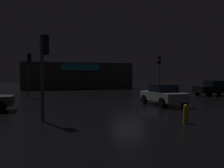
# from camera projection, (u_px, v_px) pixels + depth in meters

# --- Properties ---
(ground_plane) EXTENTS (120.00, 120.00, 0.00)m
(ground_plane) POSITION_uv_depth(u_px,v_px,m) (128.00, 102.00, 19.73)
(ground_plane) COLOR black
(store_building) EXTENTS (17.74, 8.28, 4.24)m
(store_building) POSITION_uv_depth(u_px,v_px,m) (76.00, 76.00, 42.44)
(store_building) COLOR #4C4742
(store_building) RESTS_ON ground
(traffic_signal_main) EXTENTS (0.43, 0.42, 4.25)m
(traffic_signal_main) POSITION_uv_depth(u_px,v_px,m) (29.00, 66.00, 23.71)
(traffic_signal_main) COLOR #595B60
(traffic_signal_main) RESTS_ON ground
(traffic_signal_opposite) EXTENTS (0.42, 0.42, 4.31)m
(traffic_signal_opposite) POSITION_uv_depth(u_px,v_px,m) (159.00, 66.00, 27.92)
(traffic_signal_opposite) COLOR #595B60
(traffic_signal_opposite) RESTS_ON ground
(traffic_signal_cross_left) EXTENTS (0.42, 0.42, 3.96)m
(traffic_signal_cross_left) POSITION_uv_depth(u_px,v_px,m) (44.00, 61.00, 11.26)
(traffic_signal_cross_left) COLOR #595B60
(traffic_signal_cross_left) RESTS_ON ground
(car_near) EXTENTS (2.02, 4.01, 1.49)m
(car_near) POSITION_uv_depth(u_px,v_px,m) (163.00, 95.00, 17.65)
(car_near) COLOR #B7B7BF
(car_near) RESTS_ON ground
(car_far) EXTENTS (4.35, 2.05, 1.61)m
(car_far) POSITION_uv_depth(u_px,v_px,m) (215.00, 88.00, 26.34)
(car_far) COLOR black
(car_far) RESTS_ON ground
(fire_hydrant) EXTENTS (0.22, 0.22, 0.84)m
(fire_hydrant) POSITION_uv_depth(u_px,v_px,m) (186.00, 114.00, 10.81)
(fire_hydrant) COLOR gold
(fire_hydrant) RESTS_ON ground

